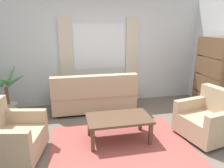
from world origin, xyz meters
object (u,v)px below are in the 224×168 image
object	(u,v)px
potted_plant	(6,96)
coffee_table	(119,120)
couch	(94,96)
armchair_left	(9,137)
armchair_right	(209,119)
bookshelf	(212,79)

from	to	relation	value
potted_plant	coffee_table	bearing A→B (deg)	-34.45
couch	potted_plant	world-z (taller)	potted_plant
armchair_left	armchair_right	bearing A→B (deg)	-80.15
armchair_left	potted_plant	bearing A→B (deg)	26.25
potted_plant	bookshelf	world-z (taller)	bookshelf
coffee_table	bookshelf	bearing A→B (deg)	18.30
armchair_left	couch	bearing A→B (deg)	-32.26
armchair_left	coffee_table	world-z (taller)	armchair_left
armchair_left	bookshelf	world-z (taller)	bookshelf
couch	coffee_table	xyz separation A→B (m)	(0.26, -1.41, 0.01)
coffee_table	potted_plant	xyz separation A→B (m)	(-2.17, 1.49, 0.10)
bookshelf	armchair_right	bearing A→B (deg)	143.71
couch	potted_plant	xyz separation A→B (m)	(-1.92, 0.09, 0.11)
couch	bookshelf	size ratio (longest dim) A/B	1.10
couch	armchair_right	world-z (taller)	couch
armchair_left	potted_plant	distance (m)	1.70
potted_plant	bookshelf	distance (m)	4.58
armchair_left	bookshelf	distance (m)	4.20
coffee_table	couch	bearing A→B (deg)	100.30
potted_plant	armchair_left	bearing A→B (deg)	-75.03
armchair_right	coffee_table	xyz separation A→B (m)	(-1.60, 0.23, 0.03)
armchair_left	bookshelf	bearing A→B (deg)	-65.93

